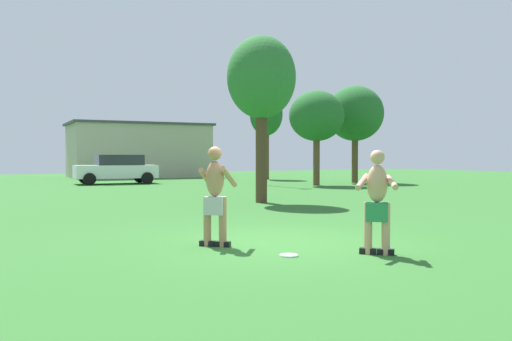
{
  "coord_description": "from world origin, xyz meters",
  "views": [
    {
      "loc": [
        -4.46,
        -8.25,
        1.52
      ],
      "look_at": [
        -0.14,
        0.5,
        1.26
      ],
      "focal_mm": 37.45,
      "sensor_mm": 36.0,
      "label": 1
    }
  ],
  "objects_px": {
    "frisbee": "(289,255)",
    "tree_left_field": "(266,116)",
    "car_white_near_post": "(117,169)",
    "player_with_cap": "(215,191)",
    "tree_behind_players": "(317,116)",
    "lamp_post": "(266,116)",
    "player_in_green": "(377,200)",
    "tree_right_field": "(355,114)",
    "tree_near_building": "(261,80)"
  },
  "relations": [
    {
      "from": "tree_left_field",
      "to": "tree_behind_players",
      "type": "bearing_deg",
      "value": -97.55
    },
    {
      "from": "tree_right_field",
      "to": "tree_behind_players",
      "type": "bearing_deg",
      "value": -157.76
    },
    {
      "from": "tree_right_field",
      "to": "player_in_green",
      "type": "bearing_deg",
      "value": -125.94
    },
    {
      "from": "car_white_near_post",
      "to": "player_with_cap",
      "type": "bearing_deg",
      "value": -97.33
    },
    {
      "from": "car_white_near_post",
      "to": "lamp_post",
      "type": "distance_m",
      "value": 8.71
    },
    {
      "from": "tree_behind_players",
      "to": "tree_near_building",
      "type": "xyz_separation_m",
      "value": [
        -7.1,
        -7.73,
        0.45
      ]
    },
    {
      "from": "lamp_post",
      "to": "tree_near_building",
      "type": "relative_size",
      "value": 1.08
    },
    {
      "from": "lamp_post",
      "to": "tree_behind_players",
      "type": "height_order",
      "value": "lamp_post"
    },
    {
      "from": "tree_left_field",
      "to": "tree_near_building",
      "type": "xyz_separation_m",
      "value": [
        -8.1,
        -15.3,
        -0.14
      ]
    },
    {
      "from": "player_in_green",
      "to": "tree_right_field",
      "type": "height_order",
      "value": "tree_right_field"
    },
    {
      "from": "car_white_near_post",
      "to": "tree_right_field",
      "type": "height_order",
      "value": "tree_right_field"
    },
    {
      "from": "player_in_green",
      "to": "frisbee",
      "type": "relative_size",
      "value": 5.68
    },
    {
      "from": "player_in_green",
      "to": "lamp_post",
      "type": "distance_m",
      "value": 19.42
    },
    {
      "from": "player_with_cap",
      "to": "car_white_near_post",
      "type": "relative_size",
      "value": 0.39
    },
    {
      "from": "player_in_green",
      "to": "lamp_post",
      "type": "height_order",
      "value": "lamp_post"
    },
    {
      "from": "car_white_near_post",
      "to": "tree_right_field",
      "type": "relative_size",
      "value": 0.79
    },
    {
      "from": "tree_left_field",
      "to": "tree_behind_players",
      "type": "xyz_separation_m",
      "value": [
        -1.0,
        -7.57,
        -0.59
      ]
    },
    {
      "from": "player_with_cap",
      "to": "player_in_green",
      "type": "relative_size",
      "value": 1.05
    },
    {
      "from": "tree_right_field",
      "to": "frisbee",
      "type": "bearing_deg",
      "value": -129.28
    },
    {
      "from": "tree_right_field",
      "to": "player_with_cap",
      "type": "bearing_deg",
      "value": -132.76
    },
    {
      "from": "lamp_post",
      "to": "tree_left_field",
      "type": "bearing_deg",
      "value": 62.56
    },
    {
      "from": "player_in_green",
      "to": "tree_behind_players",
      "type": "relative_size",
      "value": 0.33
    },
    {
      "from": "frisbee",
      "to": "car_white_near_post",
      "type": "relative_size",
      "value": 0.07
    },
    {
      "from": "car_white_near_post",
      "to": "lamp_post",
      "type": "relative_size",
      "value": 0.74
    },
    {
      "from": "tree_near_building",
      "to": "frisbee",
      "type": "bearing_deg",
      "value": -114.32
    },
    {
      "from": "tree_behind_players",
      "to": "player_with_cap",
      "type": "bearing_deg",
      "value": -127.91
    },
    {
      "from": "player_in_green",
      "to": "lamp_post",
      "type": "bearing_deg",
      "value": 67.73
    },
    {
      "from": "player_with_cap",
      "to": "tree_left_field",
      "type": "xyz_separation_m",
      "value": [
        12.61,
        22.48,
        3.21
      ]
    },
    {
      "from": "player_in_green",
      "to": "tree_near_building",
      "type": "bearing_deg",
      "value": 74.15
    },
    {
      "from": "tree_near_building",
      "to": "player_in_green",
      "type": "bearing_deg",
      "value": -105.85
    },
    {
      "from": "lamp_post",
      "to": "tree_right_field",
      "type": "bearing_deg",
      "value": 3.32
    },
    {
      "from": "tree_near_building",
      "to": "tree_left_field",
      "type": "bearing_deg",
      "value": 62.09
    },
    {
      "from": "lamp_post",
      "to": "player_in_green",
      "type": "bearing_deg",
      "value": -112.27
    },
    {
      "from": "player_with_cap",
      "to": "tree_left_field",
      "type": "height_order",
      "value": "tree_left_field"
    },
    {
      "from": "car_white_near_post",
      "to": "tree_near_building",
      "type": "xyz_separation_m",
      "value": [
        1.8,
        -13.87,
        3.17
      ]
    },
    {
      "from": "player_with_cap",
      "to": "tree_left_field",
      "type": "distance_m",
      "value": 25.97
    },
    {
      "from": "player_in_green",
      "to": "car_white_near_post",
      "type": "relative_size",
      "value": 0.37
    },
    {
      "from": "car_white_near_post",
      "to": "tree_behind_players",
      "type": "height_order",
      "value": "tree_behind_players"
    },
    {
      "from": "tree_right_field",
      "to": "tree_near_building",
      "type": "height_order",
      "value": "tree_right_field"
    },
    {
      "from": "player_in_green",
      "to": "tree_behind_players",
      "type": "distance_m",
      "value": 19.48
    },
    {
      "from": "frisbee",
      "to": "tree_left_field",
      "type": "xyz_separation_m",
      "value": [
        11.94,
        23.8,
        4.12
      ]
    },
    {
      "from": "player_with_cap",
      "to": "tree_left_field",
      "type": "relative_size",
      "value": 0.3
    },
    {
      "from": "lamp_post",
      "to": "tree_near_building",
      "type": "distance_m",
      "value": 10.03
    },
    {
      "from": "car_white_near_post",
      "to": "frisbee",
      "type": "bearing_deg",
      "value": -95.2
    },
    {
      "from": "player_with_cap",
      "to": "lamp_post",
      "type": "relative_size",
      "value": 0.29
    },
    {
      "from": "lamp_post",
      "to": "tree_right_field",
      "type": "xyz_separation_m",
      "value": [
        5.86,
        0.34,
        0.31
      ]
    },
    {
      "from": "player_with_cap",
      "to": "car_white_near_post",
      "type": "xyz_separation_m",
      "value": [
        2.7,
        21.04,
        -0.1
      ]
    },
    {
      "from": "car_white_near_post",
      "to": "tree_left_field",
      "type": "distance_m",
      "value": 10.54
    },
    {
      "from": "player_with_cap",
      "to": "tree_behind_players",
      "type": "bearing_deg",
      "value": 52.09
    },
    {
      "from": "player_in_green",
      "to": "tree_behind_players",
      "type": "height_order",
      "value": "tree_behind_players"
    }
  ]
}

